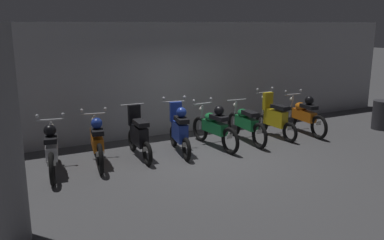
{
  "coord_description": "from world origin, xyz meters",
  "views": [
    {
      "loc": [
        -4.49,
        -7.67,
        3.02
      ],
      "look_at": [
        -0.11,
        0.78,
        0.75
      ],
      "focal_mm": 38.17,
      "sensor_mm": 36.0,
      "label": 1
    }
  ],
  "objects_px": {
    "motorbike_slot_0": "(52,149)",
    "motorbike_slot_3": "(179,130)",
    "motorbike_slot_6": "(275,118)",
    "trash_bin": "(382,115)",
    "motorbike_slot_4": "(214,127)",
    "motorbike_slot_5": "(246,123)",
    "motorbike_slot_2": "(139,135)",
    "motorbike_slot_1": "(97,141)",
    "support_pillar": "(0,138)",
    "motorbike_slot_7": "(304,115)"
  },
  "relations": [
    {
      "from": "motorbike_slot_1",
      "to": "motorbike_slot_4",
      "type": "bearing_deg",
      "value": -1.76
    },
    {
      "from": "motorbike_slot_6",
      "to": "support_pillar",
      "type": "bearing_deg",
      "value": -158.65
    },
    {
      "from": "motorbike_slot_3",
      "to": "motorbike_slot_5",
      "type": "xyz_separation_m",
      "value": [
        1.93,
        0.06,
        -0.08
      ]
    },
    {
      "from": "motorbike_slot_1",
      "to": "motorbike_slot_2",
      "type": "relative_size",
      "value": 1.15
    },
    {
      "from": "motorbike_slot_2",
      "to": "motorbike_slot_5",
      "type": "height_order",
      "value": "motorbike_slot_2"
    },
    {
      "from": "motorbike_slot_0",
      "to": "motorbike_slot_3",
      "type": "relative_size",
      "value": 1.16
    },
    {
      "from": "motorbike_slot_5",
      "to": "motorbike_slot_6",
      "type": "relative_size",
      "value": 1.16
    },
    {
      "from": "motorbike_slot_1",
      "to": "trash_bin",
      "type": "distance_m",
      "value": 8.17
    },
    {
      "from": "motorbike_slot_0",
      "to": "motorbike_slot_6",
      "type": "height_order",
      "value": "motorbike_slot_6"
    },
    {
      "from": "motorbike_slot_4",
      "to": "trash_bin",
      "type": "xyz_separation_m",
      "value": [
        5.23,
        -0.69,
        -0.11
      ]
    },
    {
      "from": "motorbike_slot_1",
      "to": "motorbike_slot_2",
      "type": "height_order",
      "value": "motorbike_slot_2"
    },
    {
      "from": "motorbike_slot_0",
      "to": "motorbike_slot_3",
      "type": "xyz_separation_m",
      "value": [
        2.9,
        0.05,
        0.04
      ]
    },
    {
      "from": "motorbike_slot_0",
      "to": "support_pillar",
      "type": "relative_size",
      "value": 0.64
    },
    {
      "from": "motorbike_slot_2",
      "to": "motorbike_slot_7",
      "type": "bearing_deg",
      "value": -1.29
    },
    {
      "from": "motorbike_slot_4",
      "to": "motorbike_slot_5",
      "type": "xyz_separation_m",
      "value": [
        0.97,
        0.04,
        -0.04
      ]
    },
    {
      "from": "trash_bin",
      "to": "motorbike_slot_7",
      "type": "bearing_deg",
      "value": 163.25
    },
    {
      "from": "motorbike_slot_5",
      "to": "trash_bin",
      "type": "distance_m",
      "value": 4.33
    },
    {
      "from": "motorbike_slot_0",
      "to": "motorbike_slot_3",
      "type": "distance_m",
      "value": 2.9
    },
    {
      "from": "motorbike_slot_1",
      "to": "motorbike_slot_7",
      "type": "xyz_separation_m",
      "value": [
        5.79,
        -0.08,
        0.0
      ]
    },
    {
      "from": "motorbike_slot_6",
      "to": "motorbike_slot_2",
      "type": "bearing_deg",
      "value": 179.43
    },
    {
      "from": "motorbike_slot_0",
      "to": "support_pillar",
      "type": "xyz_separation_m",
      "value": [
        -0.98,
        -2.51,
        0.99
      ]
    },
    {
      "from": "motorbike_slot_0",
      "to": "motorbike_slot_1",
      "type": "bearing_deg",
      "value": 8.89
    },
    {
      "from": "motorbike_slot_5",
      "to": "support_pillar",
      "type": "distance_m",
      "value": 6.45
    },
    {
      "from": "motorbike_slot_0",
      "to": "motorbike_slot_4",
      "type": "distance_m",
      "value": 3.86
    },
    {
      "from": "motorbike_slot_6",
      "to": "trash_bin",
      "type": "xyz_separation_m",
      "value": [
        3.3,
        -0.77,
        -0.11
      ]
    },
    {
      "from": "motorbike_slot_1",
      "to": "support_pillar",
      "type": "relative_size",
      "value": 0.64
    },
    {
      "from": "motorbike_slot_0",
      "to": "motorbike_slot_2",
      "type": "relative_size",
      "value": 1.15
    },
    {
      "from": "motorbike_slot_2",
      "to": "support_pillar",
      "type": "relative_size",
      "value": 0.55
    },
    {
      "from": "motorbike_slot_3",
      "to": "motorbike_slot_4",
      "type": "distance_m",
      "value": 0.96
    },
    {
      "from": "motorbike_slot_1",
      "to": "motorbike_slot_3",
      "type": "bearing_deg",
      "value": -3.0
    },
    {
      "from": "motorbike_slot_4",
      "to": "trash_bin",
      "type": "distance_m",
      "value": 5.28
    },
    {
      "from": "motorbike_slot_0",
      "to": "motorbike_slot_5",
      "type": "relative_size",
      "value": 0.99
    },
    {
      "from": "motorbike_slot_3",
      "to": "trash_bin",
      "type": "bearing_deg",
      "value": -6.27
    },
    {
      "from": "motorbike_slot_0",
      "to": "support_pillar",
      "type": "distance_m",
      "value": 2.87
    },
    {
      "from": "motorbike_slot_6",
      "to": "motorbike_slot_4",
      "type": "bearing_deg",
      "value": -177.64
    },
    {
      "from": "motorbike_slot_1",
      "to": "motorbike_slot_5",
      "type": "distance_m",
      "value": 3.86
    },
    {
      "from": "motorbike_slot_7",
      "to": "motorbike_slot_0",
      "type": "bearing_deg",
      "value": -179.39
    },
    {
      "from": "motorbike_slot_2",
      "to": "motorbike_slot_7",
      "type": "xyz_separation_m",
      "value": [
        4.83,
        -0.11,
        0.0
      ]
    },
    {
      "from": "motorbike_slot_1",
      "to": "motorbike_slot_3",
      "type": "distance_m",
      "value": 1.94
    },
    {
      "from": "motorbike_slot_0",
      "to": "motorbike_slot_7",
      "type": "distance_m",
      "value": 6.76
    },
    {
      "from": "motorbike_slot_6",
      "to": "motorbike_slot_7",
      "type": "distance_m",
      "value": 0.97
    },
    {
      "from": "motorbike_slot_3",
      "to": "motorbike_slot_4",
      "type": "xyz_separation_m",
      "value": [
        0.96,
        0.01,
        -0.04
      ]
    },
    {
      "from": "motorbike_slot_0",
      "to": "motorbike_slot_6",
      "type": "relative_size",
      "value": 1.15
    },
    {
      "from": "motorbike_slot_1",
      "to": "trash_bin",
      "type": "height_order",
      "value": "motorbike_slot_1"
    },
    {
      "from": "motorbike_slot_7",
      "to": "support_pillar",
      "type": "height_order",
      "value": "support_pillar"
    },
    {
      "from": "motorbike_slot_1",
      "to": "support_pillar",
      "type": "distance_m",
      "value": 3.44
    },
    {
      "from": "support_pillar",
      "to": "motorbike_slot_1",
      "type": "bearing_deg",
      "value": 53.76
    },
    {
      "from": "support_pillar",
      "to": "motorbike_slot_6",
      "type": "bearing_deg",
      "value": 21.35
    },
    {
      "from": "motorbike_slot_0",
      "to": "motorbike_slot_6",
      "type": "distance_m",
      "value": 5.79
    },
    {
      "from": "motorbike_slot_3",
      "to": "trash_bin",
      "type": "relative_size",
      "value": 2.0
    }
  ]
}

